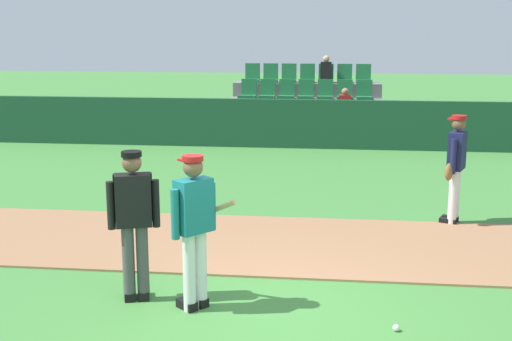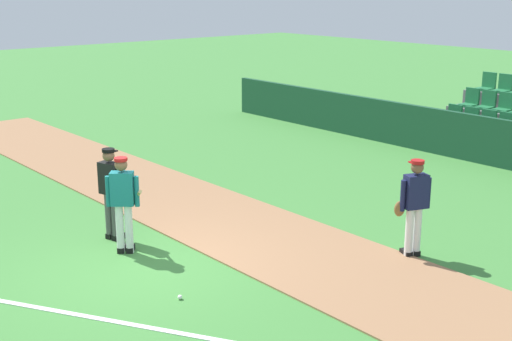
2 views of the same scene
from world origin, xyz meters
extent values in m
plane|color=#42843A|center=(0.00, 0.00, 0.00)|extent=(80.00, 80.00, 0.00)
cube|color=#9E704C|center=(0.00, 2.44, 0.01)|extent=(28.00, 2.73, 0.03)
cube|color=#19472D|center=(0.00, 10.50, 0.64)|extent=(20.00, 0.16, 1.28)
cube|color=slate|center=(0.00, 11.52, 0.50)|extent=(4.35, 0.85, 0.40)
cube|color=#237542|center=(-1.65, 11.42, 0.75)|extent=(0.44, 0.40, 0.08)
cube|color=#237542|center=(-1.65, 11.64, 1.00)|extent=(0.44, 0.08, 0.50)
cube|color=#237542|center=(-1.10, 11.42, 0.75)|extent=(0.44, 0.40, 0.08)
cube|color=#237542|center=(-1.10, 11.64, 1.00)|extent=(0.44, 0.08, 0.50)
cube|color=#237542|center=(-0.55, 11.42, 0.75)|extent=(0.44, 0.40, 0.08)
cube|color=#237542|center=(-0.55, 11.64, 1.00)|extent=(0.44, 0.08, 0.50)
cube|color=#237542|center=(0.00, 11.42, 0.75)|extent=(0.44, 0.40, 0.08)
cube|color=#237542|center=(0.00, 11.64, 1.00)|extent=(0.44, 0.08, 0.50)
cube|color=#237542|center=(-1.65, 12.27, 1.15)|extent=(0.44, 0.40, 0.08)
cube|color=#237542|center=(-1.65, 12.49, 1.40)|extent=(0.44, 0.08, 0.50)
cube|color=#237542|center=(-1.10, 12.27, 1.15)|extent=(0.44, 0.40, 0.08)
cube|color=#237542|center=(-1.10, 12.49, 1.40)|extent=(0.44, 0.08, 0.50)
cube|color=#237542|center=(-0.55, 12.27, 1.15)|extent=(0.44, 0.40, 0.08)
cube|color=#237542|center=(-0.55, 12.49, 1.40)|extent=(0.44, 0.08, 0.50)
cube|color=#237542|center=(-1.65, 13.12, 1.55)|extent=(0.44, 0.40, 0.08)
cube|color=#237542|center=(-1.65, 13.34, 1.80)|extent=(0.44, 0.08, 0.50)
cube|color=#237542|center=(-1.10, 13.12, 1.55)|extent=(0.44, 0.40, 0.08)
cube|color=#237542|center=(-1.10, 13.34, 1.80)|extent=(0.44, 0.08, 0.50)
cylinder|color=white|center=(-0.76, 0.01, 0.45)|extent=(0.14, 0.14, 0.90)
cylinder|color=white|center=(-0.65, 0.13, 0.45)|extent=(0.14, 0.14, 0.90)
cube|color=black|center=(-0.80, 0.04, 0.05)|extent=(0.27, 0.26, 0.10)
cube|color=black|center=(-0.70, 0.17, 0.05)|extent=(0.27, 0.26, 0.10)
cube|color=#197075|center=(-0.70, 0.07, 1.20)|extent=(0.43, 0.45, 0.60)
cylinder|color=#197075|center=(-0.87, -0.12, 1.15)|extent=(0.09, 0.09, 0.55)
cylinder|color=#197075|center=(-0.54, 0.25, 1.15)|extent=(0.09, 0.09, 0.55)
sphere|color=brown|center=(-0.70, 0.07, 1.63)|extent=(0.22, 0.22, 0.22)
cylinder|color=#B21919|center=(-0.70, 0.07, 1.73)|extent=(0.23, 0.23, 0.06)
cube|color=#B21919|center=(-0.78, 0.13, 1.70)|extent=(0.21, 0.21, 0.02)
cylinder|color=tan|center=(-0.61, 0.32, 1.05)|extent=(0.75, 0.38, 0.41)
cylinder|color=#4C4C4C|center=(-1.51, 0.20, 0.45)|extent=(0.14, 0.14, 0.90)
cylinder|color=#4C4C4C|center=(-1.35, 0.25, 0.45)|extent=(0.14, 0.14, 0.90)
cube|color=black|center=(-1.52, 0.26, 0.05)|extent=(0.19, 0.28, 0.10)
cube|color=black|center=(-1.37, 0.30, 0.05)|extent=(0.19, 0.28, 0.10)
cube|color=black|center=(-1.43, 0.22, 1.20)|extent=(0.45, 0.33, 0.60)
cylinder|color=black|center=(-1.67, 0.15, 1.15)|extent=(0.09, 0.09, 0.55)
cylinder|color=black|center=(-1.19, 0.30, 1.15)|extent=(0.09, 0.09, 0.55)
sphere|color=brown|center=(-1.43, 0.22, 1.63)|extent=(0.22, 0.22, 0.22)
cylinder|color=black|center=(-1.43, 0.22, 1.73)|extent=(0.23, 0.23, 0.06)
cube|color=black|center=(-1.46, 0.32, 1.70)|extent=(0.21, 0.17, 0.02)
cube|color=black|center=(-1.47, 0.35, 1.20)|extent=(0.44, 0.21, 0.56)
cylinder|color=white|center=(2.72, 3.75, 0.45)|extent=(0.14, 0.14, 0.90)
cylinder|color=white|center=(2.78, 3.90, 0.45)|extent=(0.14, 0.14, 0.90)
cube|color=black|center=(2.66, 3.78, 0.05)|extent=(0.29, 0.21, 0.10)
cube|color=black|center=(2.72, 3.92, 0.05)|extent=(0.29, 0.21, 0.10)
cube|color=#191E47|center=(2.75, 3.83, 1.20)|extent=(0.35, 0.45, 0.60)
cylinder|color=#191E47|center=(2.65, 3.60, 1.15)|extent=(0.09, 0.09, 0.55)
cylinder|color=#191E47|center=(2.84, 4.06, 1.15)|extent=(0.09, 0.09, 0.55)
sphere|color=brown|center=(2.75, 3.83, 1.63)|extent=(0.22, 0.22, 0.22)
cylinder|color=#B21919|center=(2.75, 3.83, 1.73)|extent=(0.23, 0.23, 0.06)
cube|color=#B21919|center=(2.65, 3.86, 1.70)|extent=(0.18, 0.21, 0.02)
ellipsoid|color=brown|center=(2.60, 3.60, 0.90)|extent=(0.19, 0.23, 0.28)
sphere|color=white|center=(1.49, -0.26, 0.04)|extent=(0.07, 0.07, 0.07)
camera|label=1|loc=(0.78, -6.89, 3.11)|focal=47.12mm
camera|label=2|loc=(9.48, -5.57, 4.68)|focal=47.84mm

